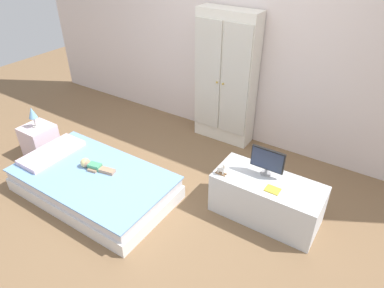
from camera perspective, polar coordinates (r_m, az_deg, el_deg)
The scene contains 12 objects.
ground_plane at distance 3.57m, azimuth -4.65°, elevation -9.22°, with size 10.00×10.00×0.02m, color brown.
back_wall at distance 4.13m, azimuth 8.40°, elevation 18.14°, with size 6.40×0.05×2.70m, color silver.
bed at distance 3.68m, azimuth -15.94°, elevation -6.33°, with size 1.63×0.92×0.26m.
pillow at distance 4.01m, azimuth -22.25°, elevation -1.30°, with size 0.32×0.66×0.05m, color silver.
doll at distance 3.65m, azimuth -16.40°, elevation -3.36°, with size 0.39×0.15×0.10m.
nightstand at distance 4.48m, azimuth -23.94°, elevation 0.53°, with size 0.33×0.33×0.38m, color silver.
table_lamp at distance 4.31m, azimuth -25.00°, elevation 4.61°, with size 0.10×0.10×0.25m.
wardrobe at distance 4.19m, azimuth 5.62°, elevation 10.69°, with size 0.73×0.29×1.61m.
tv_stand at distance 3.31m, azimuth 12.25°, elevation -8.89°, with size 0.99×0.45×0.43m, color silver.
tv_monitor at distance 3.16m, azimuth 12.42°, elevation -2.67°, with size 0.31×0.10×0.27m.
rocking_horse_toy at distance 3.16m, azimuth 5.01°, elevation -4.17°, with size 0.10×0.04×0.12m.
book_yellow at distance 3.08m, azimuth 13.27°, elevation -7.41°, with size 0.13×0.10×0.01m, color gold.
Camera 1 is at (1.68, -2.06, 2.38)m, focal length 32.10 mm.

